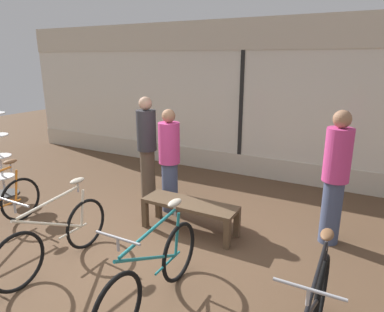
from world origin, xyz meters
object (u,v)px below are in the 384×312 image
Objects in this scene: customer_by_window at (169,159)px; customer_mid_floor at (335,175)px; bicycle_right at (153,273)px; accessory_rack at (0,160)px; bicycle_left at (56,237)px; display_bench at (190,208)px; customer_near_rack at (147,146)px.

customer_by_window is 0.93× the size of customer_mid_floor.
bicycle_right is 1.08× the size of accessory_rack.
bicycle_left is 1.80m from display_bench.
display_bench is (1.01, 1.50, -0.01)m from bicycle_left.
customer_by_window is at bearing -176.36° from customer_mid_floor.
accessory_rack is 0.96× the size of customer_by_window.
customer_mid_floor is (1.39, 2.19, 0.58)m from bicycle_right.
accessory_rack is at bearing -169.31° from customer_mid_floor.
customer_near_rack is (2.43, 1.17, 0.30)m from accessory_rack.
customer_by_window is at bearing 117.71° from bicycle_right.
display_bench is at bearing 105.55° from bicycle_right.
customer_by_window is (-0.64, 0.50, 0.51)m from display_bench.
bicycle_right is at bearing -53.64° from customer_near_rack.
bicycle_left is 1.19× the size of display_bench.
bicycle_right is 2.36m from customer_by_window.
bicycle_right is at bearing -1.78° from bicycle_left.
bicycle_left is at bearing 178.22° from bicycle_right.
bicycle_left is 1.44m from bicycle_right.
display_bench is at bearing 56.13° from bicycle_left.
accessory_rack is 2.71m from customer_near_rack.
customer_mid_floor reaches higher than customer_by_window.
bicycle_right is (1.43, -0.04, 0.00)m from bicycle_left.
bicycle_left is 3.60m from customer_mid_floor.
customer_by_window is (0.36, 1.99, 0.50)m from bicycle_left.
customer_mid_floor is at bearing 3.64° from customer_by_window.
customer_near_rack is 1.08× the size of customer_by_window.
display_bench is 0.83× the size of customer_by_window.
customer_mid_floor is (5.52, 1.04, 0.30)m from accessory_rack.
bicycle_left is 2.09m from customer_by_window.
bicycle_right reaches higher than bicycle_left.
accessory_rack reaches higher than bicycle_left.
customer_near_rack reaches higher than display_bench.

